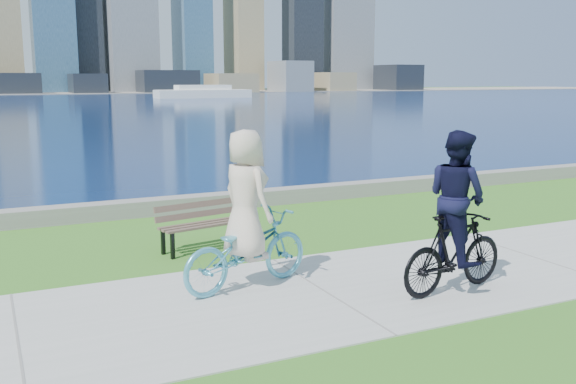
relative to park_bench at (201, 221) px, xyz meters
name	(u,v)px	position (x,y,z in m)	size (l,w,h in m)	color
ground	(324,292)	(0.84, -2.96, -0.50)	(320.00, 320.00, 0.00)	#316C1C
concrete_path	(324,292)	(0.84, -2.96, -0.49)	(80.00, 3.50, 0.02)	#ADACA7
seawall	(193,203)	(0.84, 3.24, -0.33)	(90.00, 0.50, 0.35)	gray
bay_water	(21,104)	(0.84, 69.04, -0.50)	(320.00, 131.00, 0.01)	#0C2250
far_shore	(3,93)	(0.84, 127.04, -0.44)	(320.00, 30.00, 0.12)	gray
ferry_far	(203,93)	(26.68, 81.84, 0.29)	(14.04, 4.01, 1.91)	white
park_bench	(201,221)	(0.00, 0.00, 0.00)	(1.66, 0.84, 0.82)	black
cyclist_woman	(246,230)	(-0.08, -2.33, 0.36)	(1.24, 2.22, 2.26)	#51ABC6
cyclist_man	(455,225)	(2.46, -3.75, 0.47)	(0.79, 1.92, 2.27)	black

